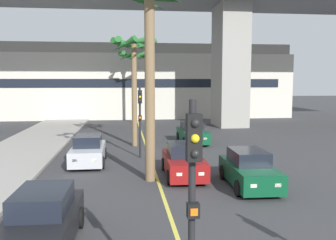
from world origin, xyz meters
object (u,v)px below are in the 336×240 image
at_px(car_queue_front, 183,161).
at_px(car_queue_third, 88,151).
at_px(car_queue_fifth, 192,133).
at_px(traffic_light_median_far, 140,112).
at_px(palm_tree_near_median, 150,28).
at_px(car_queue_second, 249,170).
at_px(palm_tree_far_median, 134,56).
at_px(traffic_light_median_near, 193,191).
at_px(palm_tree_mid_median, 134,62).
at_px(car_queue_fourth, 42,221).

bearing_deg(car_queue_front, car_queue_third, 145.62).
bearing_deg(car_queue_fifth, car_queue_front, -103.15).
bearing_deg(car_queue_fifth, car_queue_third, -139.04).
distance_m(traffic_light_median_far, palm_tree_near_median, 6.43).
height_order(car_queue_second, palm_tree_near_median, palm_tree_near_median).
xyz_separation_m(palm_tree_near_median, palm_tree_far_median, (-0.44, 9.06, -0.59)).
xyz_separation_m(car_queue_third, traffic_light_median_far, (2.89, 1.16, 1.99)).
bearing_deg(palm_tree_far_median, traffic_light_median_near, -88.86).
bearing_deg(palm_tree_near_median, traffic_light_median_near, -90.27).
bearing_deg(traffic_light_median_near, palm_tree_mid_median, 89.98).
distance_m(palm_tree_mid_median, palm_tree_far_median, 14.24).
bearing_deg(car_queue_fifth, palm_tree_far_median, -170.19).
distance_m(car_queue_fifth, palm_tree_mid_median, 15.20).
bearing_deg(palm_tree_near_median, traffic_light_median_far, 92.75).
bearing_deg(car_queue_third, traffic_light_median_far, 21.89).
bearing_deg(car_queue_second, palm_tree_near_median, 160.75).
distance_m(car_queue_fifth, traffic_light_median_far, 6.58).
bearing_deg(car_queue_front, palm_tree_far_median, 103.57).
height_order(car_queue_third, traffic_light_median_near, traffic_light_median_near).
height_order(car_queue_fifth, palm_tree_mid_median, palm_tree_mid_median).
relative_size(car_queue_front, traffic_light_median_near, 0.98).
distance_m(car_queue_fourth, traffic_light_median_far, 11.91).
height_order(car_queue_fourth, traffic_light_median_near, traffic_light_median_near).
xyz_separation_m(car_queue_second, traffic_light_median_far, (-4.36, 6.40, 1.99)).
height_order(car_queue_front, car_queue_second, same).
height_order(traffic_light_median_near, palm_tree_mid_median, palm_tree_mid_median).
distance_m(car_queue_front, car_queue_second, 3.21).
bearing_deg(car_queue_second, car_queue_fifth, 91.82).
relative_size(car_queue_second, car_queue_third, 1.01).
bearing_deg(car_queue_fourth, car_queue_front, 54.14).
bearing_deg(car_queue_third, palm_tree_near_median, -50.54).
xyz_separation_m(car_queue_front, traffic_light_median_near, (-1.66, -11.07, 1.99)).
bearing_deg(car_queue_second, traffic_light_median_near, -114.69).
relative_size(car_queue_fourth, palm_tree_mid_median, 0.53).
relative_size(palm_tree_near_median, palm_tree_mid_median, 1.14).
xyz_separation_m(car_queue_front, traffic_light_median_far, (-1.85, 4.40, 1.99)).
height_order(car_queue_fourth, traffic_light_median_far, traffic_light_median_far).
bearing_deg(car_queue_fourth, palm_tree_mid_median, 83.56).
relative_size(car_queue_fourth, traffic_light_median_near, 0.98).
bearing_deg(palm_tree_far_median, traffic_light_median_far, -87.18).
relative_size(car_queue_third, traffic_light_median_far, 0.98).
bearing_deg(palm_tree_far_median, car_queue_front, -76.43).
xyz_separation_m(palm_tree_mid_median, palm_tree_far_median, (-0.40, -14.23, -0.34)).
relative_size(car_queue_fourth, palm_tree_near_median, 0.47).
distance_m(car_queue_front, palm_tree_far_median, 10.33).
height_order(traffic_light_median_far, palm_tree_far_median, palm_tree_far_median).
distance_m(traffic_light_median_near, palm_tree_near_median, 11.28).
height_order(car_queue_second, car_queue_fourth, same).
relative_size(car_queue_front, palm_tree_near_median, 0.47).
height_order(car_queue_fourth, palm_tree_near_median, palm_tree_near_median).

